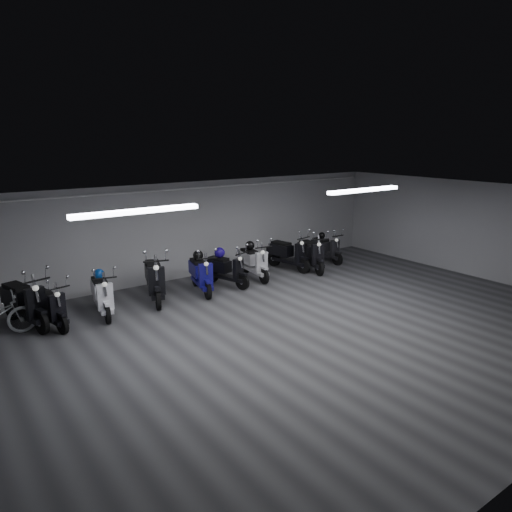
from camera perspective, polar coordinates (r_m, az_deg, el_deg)
floor at (r=10.29m, az=4.91°, el=-9.08°), size 14.00×10.00×0.01m
ceiling at (r=9.54m, az=5.26°, el=6.62°), size 14.00×10.00×0.01m
back_wall at (r=13.90m, az=-8.47°, el=3.04°), size 14.00×0.01×2.80m
right_wall at (r=15.24m, az=25.56°, el=2.78°), size 0.01×10.00×2.80m
fluor_strip_left at (r=8.85m, az=-14.14°, el=5.24°), size 2.40×0.18×0.08m
fluor_strip_right at (r=12.35m, az=12.87°, el=7.75°), size 2.40×0.18×0.08m
conduit at (r=13.64m, az=-8.49°, el=8.02°), size 13.60×0.05×0.05m
scooter_0 at (r=11.41m, az=-26.17°, el=-4.24°), size 1.17×2.06×1.46m
scooter_1 at (r=11.20m, az=-23.79°, el=-4.86°), size 0.92×1.77×1.26m
scooter_2 at (r=11.50m, az=-18.09°, el=-3.73°), size 0.85×1.82×1.30m
scooter_3 at (r=12.14m, az=-12.14°, el=-1.95°), size 1.26×2.11×1.49m
scooter_4 at (r=12.60m, az=-6.65°, el=-1.48°), size 0.99×1.88×1.33m
scooter_5 at (r=13.09m, az=-3.60°, el=-0.99°), size 1.05×1.78×1.26m
scooter_6 at (r=13.76m, az=-0.25°, el=-0.10°), size 0.78×1.82×1.31m
scooter_7 at (r=14.71m, az=3.93°, el=0.91°), size 0.91×1.91×1.36m
scooter_8 at (r=14.70m, az=6.68°, el=0.86°), size 1.15×1.94×1.37m
scooter_9 at (r=15.80m, az=8.45°, el=1.41°), size 0.54×1.61×1.20m
helmet_0 at (r=12.76m, az=-6.99°, el=0.09°), size 0.28×0.28×0.28m
helmet_1 at (r=13.90m, az=-0.74°, el=1.28°), size 0.27×0.27×0.27m
helmet_2 at (r=11.65m, az=-18.39°, el=-2.09°), size 0.25×0.25×0.25m
helmet_3 at (r=13.17m, az=-4.40°, el=0.41°), size 0.29×0.29×0.29m
helmet_4 at (r=15.90m, az=7.93°, el=2.46°), size 0.23×0.23×0.23m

